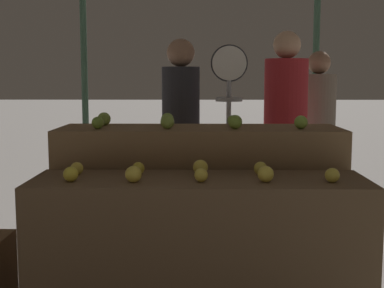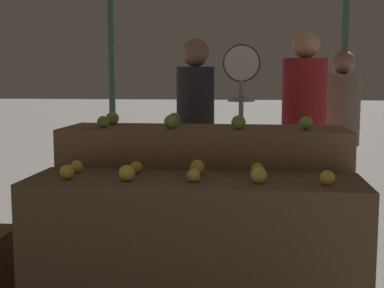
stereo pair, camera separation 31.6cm
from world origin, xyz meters
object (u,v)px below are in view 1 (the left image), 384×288
object	(u,v)px
person_vendor_at_scale	(181,126)
person_customer_right	(286,120)
person_customer_left	(318,124)
produce_scale	(229,104)

from	to	relation	value
person_vendor_at_scale	person_customer_right	distance (m)	0.93
person_vendor_at_scale	person_customer_left	distance (m)	1.51
person_customer_left	person_customer_right	bearing A→B (deg)	54.68
produce_scale	person_customer_left	size ratio (longest dim) A/B	1.00
person_vendor_at_scale	person_customer_left	size ratio (longest dim) A/B	1.04
person_customer_right	person_customer_left	bearing A→B (deg)	-113.82
person_customer_right	produce_scale	bearing A→B (deg)	58.95
produce_scale	person_customer_left	bearing A→B (deg)	49.51
produce_scale	person_customer_right	world-z (taller)	person_customer_right
person_vendor_at_scale	person_customer_right	size ratio (longest dim) A/B	0.95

